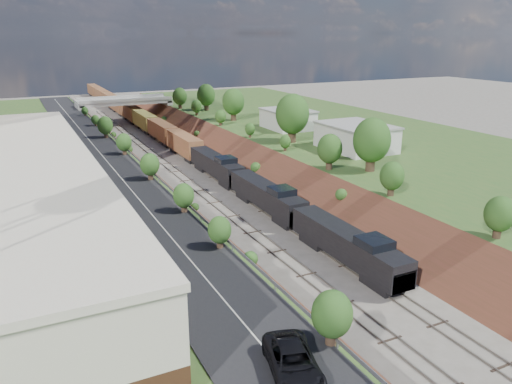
# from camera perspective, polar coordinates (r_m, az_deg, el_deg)

# --- Properties ---
(platform_right) EXTENTS (44.00, 180.00, 5.00)m
(platform_right) POSITION_cam_1_polar(r_m,az_deg,el_deg) (98.06, 12.82, 4.80)
(platform_right) COLOR #335C26
(platform_right) RESTS_ON ground
(embankment_left) EXTENTS (10.00, 180.00, 10.00)m
(embankment_left) POSITION_cam_1_polar(r_m,az_deg,el_deg) (79.56, -12.94, -0.05)
(embankment_left) COLOR brown
(embankment_left) RESTS_ON ground
(embankment_right) EXTENTS (10.00, 180.00, 10.00)m
(embankment_right) POSITION_cam_1_polar(r_m,az_deg,el_deg) (86.86, 1.27, 1.90)
(embankment_right) COLOR brown
(embankment_right) RESTS_ON ground
(rail_left_track) EXTENTS (1.58, 180.00, 0.18)m
(rail_left_track) POSITION_cam_1_polar(r_m,az_deg,el_deg) (81.70, -7.23, 0.80)
(rail_left_track) COLOR gray
(rail_left_track) RESTS_ON ground
(rail_right_track) EXTENTS (1.58, 180.00, 0.18)m
(rail_right_track) POSITION_cam_1_polar(r_m,az_deg,el_deg) (83.44, -3.85, 1.26)
(rail_right_track) COLOR gray
(rail_right_track) RESTS_ON ground
(road) EXTENTS (8.00, 180.00, 0.10)m
(road) POSITION_cam_1_polar(r_m,az_deg,el_deg) (77.38, -16.43, 3.06)
(road) COLOR black
(road) RESTS_ON platform_left
(guardrail) EXTENTS (0.10, 171.00, 0.70)m
(guardrail) POSITION_cam_1_polar(r_m,az_deg,el_deg) (77.82, -13.47, 3.76)
(guardrail) COLOR #99999E
(guardrail) RESTS_ON platform_left
(commercial_building) EXTENTS (14.30, 62.30, 7.00)m
(commercial_building) POSITION_cam_1_polar(r_m,az_deg,el_deg) (54.29, -25.49, -0.25)
(commercial_building) COLOR brown
(commercial_building) RESTS_ON platform_left
(overpass) EXTENTS (24.50, 8.30, 7.40)m
(overpass) POSITION_cam_1_polar(r_m,az_deg,el_deg) (140.16, -14.79, 9.44)
(overpass) COLOR gray
(overpass) RESTS_ON ground
(white_building_near) EXTENTS (9.00, 12.00, 4.00)m
(white_building_near) POSITION_cam_1_polar(r_m,az_deg,el_deg) (85.22, 11.35, 6.09)
(white_building_near) COLOR silver
(white_building_near) RESTS_ON platform_right
(white_building_far) EXTENTS (8.00, 10.00, 3.60)m
(white_building_far) POSITION_cam_1_polar(r_m,az_deg,el_deg) (103.02, 3.67, 8.25)
(white_building_far) COLOR silver
(white_building_far) RESTS_ON platform_right
(tree_right_large) EXTENTS (5.25, 5.25, 7.61)m
(tree_right_large) POSITION_cam_1_polar(r_m,az_deg,el_deg) (71.58, 13.10, 5.75)
(tree_right_large) COLOR #473323
(tree_right_large) RESTS_ON platform_right
(tree_left_crest) EXTENTS (2.45, 2.45, 3.55)m
(tree_left_crest) POSITION_cam_1_polar(r_m,az_deg,el_deg) (41.11, -1.24, -6.11)
(tree_left_crest) COLOR #473323
(tree_left_crest) RESTS_ON platform_left
(freight_train) EXTENTS (2.94, 181.79, 4.55)m
(freight_train) POSITION_cam_1_polar(r_m,az_deg,el_deg) (130.16, -12.54, 7.96)
(freight_train) COLOR black
(freight_train) RESTS_ON ground
(suv) EXTENTS (4.09, 6.27, 1.60)m
(suv) POSITION_cam_1_polar(r_m,az_deg,el_deg) (29.82, 4.26, -18.82)
(suv) COLOR black
(suv) RESTS_ON road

